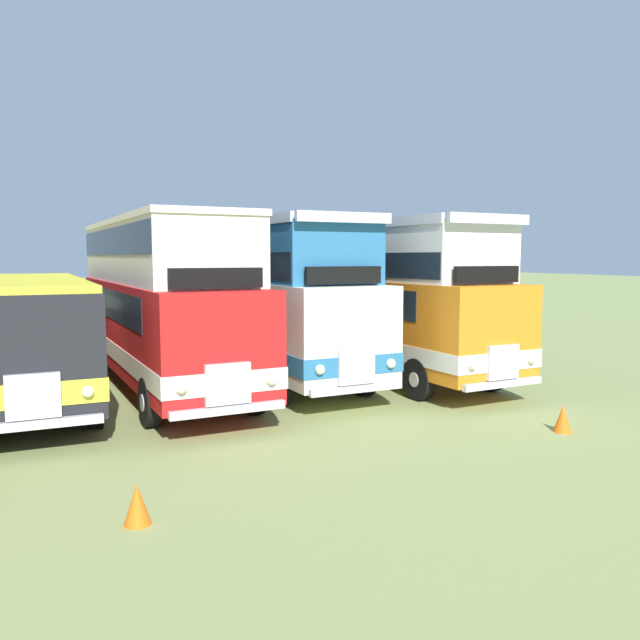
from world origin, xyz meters
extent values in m
plane|color=#8C9956|center=(0.00, 0.00, 0.00)|extent=(200.00, 200.00, 0.00)
cube|color=black|center=(-1.60, 0.34, 1.70)|extent=(2.57, 10.30, 2.30)
cube|color=yellow|center=(-1.60, 0.34, 1.10)|extent=(2.61, 10.34, 0.44)
cube|color=#19232D|center=(-1.61, 0.74, 2.30)|extent=(2.58, 7.90, 0.76)
cube|color=#19232D|center=(-1.57, -4.74, 2.35)|extent=(2.20, 0.12, 0.90)
cube|color=silver|center=(-1.57, -4.85, 1.10)|extent=(0.90, 0.13, 0.80)
cube|color=silver|center=(-1.57, -4.88, 0.60)|extent=(2.30, 0.16, 0.16)
sphere|color=#EAEACC|center=(-0.67, -4.86, 1.10)|extent=(0.22, 0.22, 0.22)
cube|color=yellow|center=(-1.60, 0.34, 2.92)|extent=(2.53, 9.89, 0.14)
cylinder|color=black|center=(-0.43, -3.20, 0.52)|extent=(0.29, 1.04, 1.04)
cylinder|color=silver|center=(-0.28, -3.19, 0.52)|extent=(0.02, 0.36, 0.36)
cylinder|color=black|center=(-0.48, 3.68, 0.52)|extent=(0.29, 1.04, 1.04)
cylinder|color=silver|center=(-0.33, 3.68, 0.52)|extent=(0.02, 0.36, 0.36)
cube|color=red|center=(1.60, 0.18, 1.70)|extent=(2.94, 10.77, 2.30)
cube|color=silver|center=(1.60, 0.18, 1.10)|extent=(2.98, 10.81, 0.44)
cube|color=#19232D|center=(1.59, 0.58, 2.30)|extent=(2.87, 8.37, 0.76)
cube|color=#19232D|center=(1.82, -5.09, 2.35)|extent=(2.20, 0.19, 0.90)
cube|color=silver|center=(1.83, -5.20, 1.10)|extent=(0.90, 0.16, 0.80)
cube|color=silver|center=(1.83, -5.23, 0.60)|extent=(2.30, 0.23, 0.16)
sphere|color=#EAEACC|center=(2.73, -5.18, 1.10)|extent=(0.22, 0.22, 0.22)
sphere|color=#EAEACC|center=(0.93, -5.25, 1.10)|extent=(0.22, 0.22, 0.22)
cube|color=silver|center=(1.59, 0.43, 3.60)|extent=(2.80, 9.87, 1.50)
cube|color=silver|center=(1.59, 0.43, 4.42)|extent=(2.87, 9.97, 0.14)
cube|color=#19232D|center=(1.59, 0.43, 3.90)|extent=(2.84, 9.77, 0.68)
cube|color=black|center=(1.80, -4.60, 3.10)|extent=(1.90, 0.20, 0.40)
cylinder|color=black|center=(2.91, -3.51, 0.52)|extent=(0.32, 1.05, 1.04)
cylinder|color=silver|center=(3.06, -3.50, 0.52)|extent=(0.04, 0.36, 0.36)
cylinder|color=black|center=(0.61, -3.60, 0.52)|extent=(0.32, 1.05, 1.04)
cylinder|color=silver|center=(0.46, -3.61, 0.52)|extent=(0.04, 0.36, 0.36)
cylinder|color=black|center=(2.61, 3.76, 0.52)|extent=(0.32, 1.05, 1.04)
cylinder|color=silver|center=(2.76, 3.77, 0.52)|extent=(0.04, 0.36, 0.36)
cylinder|color=black|center=(0.31, 3.67, 0.52)|extent=(0.32, 1.05, 1.04)
cylinder|color=silver|center=(0.16, 3.66, 0.52)|extent=(0.04, 0.36, 0.36)
cube|color=silver|center=(4.81, 0.31, 1.70)|extent=(2.80, 9.58, 2.30)
cube|color=teal|center=(4.81, 0.31, 1.10)|extent=(2.85, 9.62, 0.44)
cube|color=#19232D|center=(4.80, 0.71, 2.30)|extent=(2.76, 7.18, 0.76)
cube|color=#19232D|center=(4.96, -4.38, 2.35)|extent=(2.20, 0.17, 0.90)
cube|color=silver|center=(4.97, -4.49, 1.10)|extent=(0.90, 0.15, 0.80)
cube|color=silver|center=(4.97, -4.52, 0.60)|extent=(2.30, 0.21, 0.16)
sphere|color=#EAEACC|center=(5.87, -4.47, 1.10)|extent=(0.22, 0.22, 0.22)
sphere|color=#EAEACC|center=(4.07, -4.53, 1.10)|extent=(0.22, 0.22, 0.22)
cube|color=teal|center=(4.80, 0.56, 3.60)|extent=(2.67, 8.67, 1.50)
cube|color=silver|center=(4.95, -3.94, 4.40)|extent=(2.40, 0.18, 0.24)
cube|color=silver|center=(4.68, 4.36, 4.40)|extent=(2.40, 0.18, 0.24)
cube|color=silver|center=(6.00, 0.60, 4.40)|extent=(0.38, 8.60, 0.24)
cube|color=silver|center=(3.60, 0.52, 4.40)|extent=(0.38, 8.60, 0.24)
cube|color=#19232D|center=(4.80, 0.56, 3.30)|extent=(2.71, 8.58, 0.64)
cube|color=black|center=(4.95, -3.89, 3.10)|extent=(1.90, 0.18, 0.40)
cylinder|color=black|center=(6.06, -2.80, 0.52)|extent=(0.31, 1.05, 1.04)
cylinder|color=silver|center=(6.21, -2.80, 0.52)|extent=(0.03, 0.36, 0.36)
cylinder|color=black|center=(3.76, -2.88, 0.52)|extent=(0.31, 1.05, 1.04)
cylinder|color=silver|center=(3.61, -2.88, 0.52)|extent=(0.03, 0.36, 0.36)
cylinder|color=black|center=(5.87, 3.30, 0.52)|extent=(0.31, 1.05, 1.04)
cylinder|color=silver|center=(6.02, 3.30, 0.52)|extent=(0.03, 0.36, 0.36)
cylinder|color=black|center=(3.57, 3.22, 0.52)|extent=(0.31, 1.05, 1.04)
cylinder|color=silver|center=(3.42, 3.22, 0.52)|extent=(0.03, 0.36, 0.36)
cube|color=orange|center=(8.02, -0.07, 1.70)|extent=(3.06, 10.64, 2.30)
cube|color=white|center=(8.02, -0.07, 1.10)|extent=(3.10, 10.69, 0.44)
cube|color=#19232D|center=(8.00, 0.33, 2.30)|extent=(2.96, 8.25, 0.76)
cube|color=#19232D|center=(8.30, -5.27, 2.35)|extent=(2.20, 0.22, 0.90)
cube|color=silver|center=(8.30, -5.38, 1.10)|extent=(0.91, 0.17, 0.80)
cube|color=silver|center=(8.30, -5.41, 0.60)|extent=(2.30, 0.26, 0.16)
sphere|color=#EAEACC|center=(9.20, -5.34, 1.10)|extent=(0.22, 0.22, 0.22)
sphere|color=#EAEACC|center=(7.40, -5.43, 1.10)|extent=(0.22, 0.22, 0.22)
cube|color=white|center=(8.01, 0.18, 3.60)|extent=(2.91, 9.74, 1.50)
cube|color=silver|center=(8.27, -4.83, 4.40)|extent=(2.40, 0.23, 0.24)
cube|color=silver|center=(7.78, 4.49, 4.40)|extent=(2.40, 0.23, 0.24)
cube|color=silver|center=(9.20, 0.24, 4.40)|extent=(0.61, 9.62, 0.24)
cube|color=silver|center=(6.81, 0.12, 4.40)|extent=(0.61, 9.62, 0.24)
cube|color=#19232D|center=(8.01, 0.18, 3.30)|extent=(2.94, 9.64, 0.64)
cube|color=black|center=(8.27, -4.78, 3.10)|extent=(1.90, 0.22, 0.40)
cylinder|color=black|center=(9.36, -3.67, 0.52)|extent=(0.33, 1.05, 1.04)
cylinder|color=silver|center=(9.51, -3.66, 0.52)|extent=(0.04, 0.36, 0.36)
cylinder|color=black|center=(7.06, -3.79, 0.52)|extent=(0.33, 1.05, 1.04)
cylinder|color=silver|center=(6.92, -3.80, 0.52)|extent=(0.04, 0.36, 0.36)
cylinder|color=black|center=(8.98, 3.45, 0.52)|extent=(0.33, 1.05, 1.04)
cylinder|color=silver|center=(9.13, 3.46, 0.52)|extent=(0.04, 0.36, 0.36)
cylinder|color=black|center=(6.69, 3.33, 0.52)|extent=(0.33, 1.05, 1.04)
cylinder|color=silver|center=(6.54, 3.32, 0.52)|extent=(0.04, 0.36, 0.36)
cone|color=orange|center=(-0.37, -8.48, 0.28)|extent=(0.36, 0.36, 0.55)
cone|color=orange|center=(8.11, -7.43, 0.28)|extent=(0.36, 0.36, 0.56)
camera|label=1|loc=(-1.53, -16.85, 3.52)|focal=35.84mm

